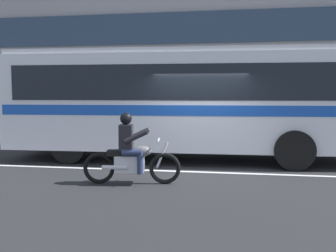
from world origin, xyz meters
name	(u,v)px	position (x,y,z in m)	size (l,w,h in m)	color
ground_plane	(200,167)	(0.00, 0.00, 0.00)	(60.00, 60.00, 0.00)	black
sidewalk_curb	(209,141)	(0.00, 5.10, 0.07)	(28.00, 3.80, 0.15)	#B7B2A8
lane_center_stripe	(198,172)	(0.00, -0.60, 0.00)	(26.60, 0.14, 0.01)	silver
transit_bus	(188,97)	(-0.46, 1.19, 1.88)	(10.59, 2.91, 3.22)	silver
motorcycle_with_rider	(131,154)	(-1.36, -2.04, 0.66)	(2.13, 0.69, 1.56)	black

